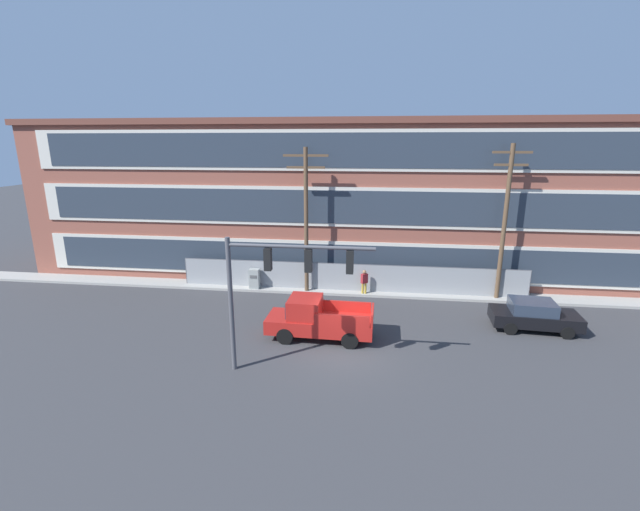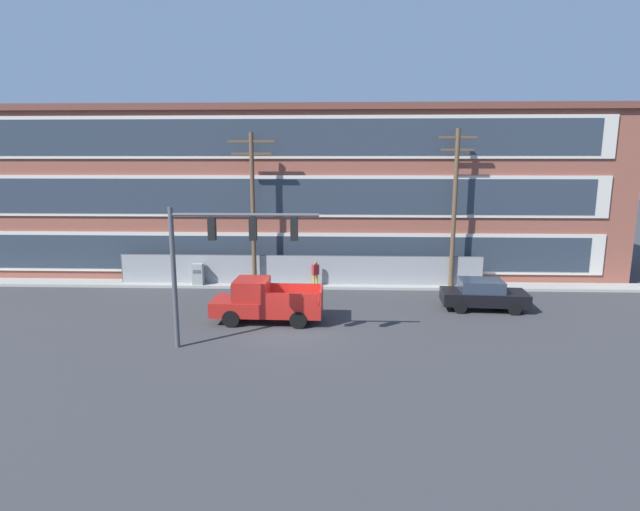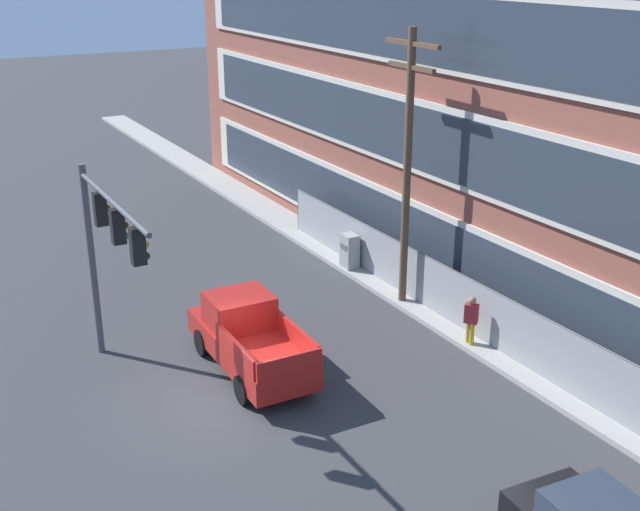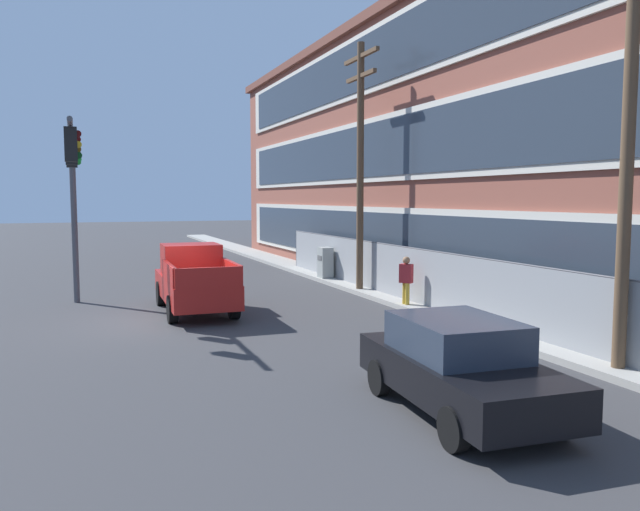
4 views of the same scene
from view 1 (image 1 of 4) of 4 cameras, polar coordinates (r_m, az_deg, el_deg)
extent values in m
plane|color=#38383A|center=(20.62, 3.29, -12.29)|extent=(160.00, 160.00, 0.00)
cube|color=#9E9B93|center=(27.84, 4.48, -4.76)|extent=(80.00, 1.62, 0.16)
cube|color=brown|center=(32.70, 2.39, 7.55)|extent=(43.04, 10.60, 10.51)
cube|color=beige|center=(28.11, 1.35, -0.57)|extent=(39.59, 0.10, 2.52)
cube|color=#2D3844|center=(28.06, 1.34, -0.61)|extent=(37.87, 0.06, 2.10)
cube|color=beige|center=(27.39, 1.40, 6.51)|extent=(39.59, 0.10, 2.52)
cube|color=#2D3844|center=(27.33, 1.38, 6.49)|extent=(37.87, 0.06, 2.10)
cube|color=beige|center=(27.11, 1.45, 13.85)|extent=(39.59, 0.10, 2.52)
cube|color=#2D3844|center=(27.05, 1.43, 13.85)|extent=(37.87, 0.06, 2.10)
cube|color=brown|center=(32.47, 2.50, 17.14)|extent=(43.54, 11.10, 0.40)
cube|color=gray|center=(27.50, 3.94, -3.07)|extent=(21.99, 0.04, 1.91)
cylinder|color=#4C4C51|center=(30.16, -17.40, -2.12)|extent=(0.06, 0.06, 1.91)
cylinder|color=#4C4C51|center=(29.07, 26.17, -3.62)|extent=(0.06, 0.06, 1.91)
cylinder|color=#4C4C51|center=(27.22, 3.98, -1.16)|extent=(21.99, 0.05, 0.05)
cylinder|color=#4C4C51|center=(18.10, -11.77, -6.56)|extent=(0.20, 0.20, 5.78)
cylinder|color=#4C4C51|center=(16.60, -2.68, 1.17)|extent=(5.84, 0.14, 0.14)
cube|color=black|center=(17.01, -6.96, -0.50)|extent=(0.28, 0.32, 0.90)
cylinder|color=#4B0807|center=(17.11, -6.84, 0.56)|extent=(0.04, 0.18, 0.18)
cylinder|color=#503E08|center=(17.18, -6.82, -0.35)|extent=(0.04, 0.18, 0.18)
cylinder|color=green|center=(17.25, -6.79, -1.24)|extent=(0.04, 0.18, 0.18)
cube|color=black|center=(16.69, -1.56, -0.69)|extent=(0.28, 0.32, 0.90)
cylinder|color=#4B0807|center=(16.79, -1.47, 0.39)|extent=(0.04, 0.18, 0.18)
cylinder|color=#503E08|center=(16.86, -1.46, -0.53)|extent=(0.04, 0.18, 0.18)
cylinder|color=green|center=(16.94, -1.46, -1.45)|extent=(0.04, 0.18, 0.18)
cube|color=black|center=(16.52, 4.01, -0.89)|extent=(0.28, 0.32, 0.90)
cylinder|color=#4B0807|center=(16.62, 4.06, 0.21)|extent=(0.04, 0.18, 0.18)
cylinder|color=gold|center=(16.70, 4.04, -0.72)|extent=(0.04, 0.18, 0.18)
cylinder|color=#0A4011|center=(16.77, 4.03, -1.64)|extent=(0.04, 0.18, 0.18)
cube|color=#AD1E19|center=(21.31, -0.03, -9.09)|extent=(5.24, 2.04, 0.70)
cube|color=#AD1E19|center=(21.10, -2.00, -6.89)|extent=(1.60, 1.81, 0.97)
cube|color=#283342|center=(21.26, -4.13, -6.76)|extent=(0.10, 1.58, 0.73)
cube|color=#AD1E19|center=(20.11, 2.92, -8.68)|extent=(2.60, 0.18, 0.56)
cube|color=#AD1E19|center=(21.77, 3.40, -6.80)|extent=(2.60, 0.18, 0.56)
cube|color=#AD1E19|center=(20.86, 7.01, -7.87)|extent=(0.14, 1.85, 0.56)
cylinder|color=black|center=(20.95, -4.69, -10.65)|extent=(0.81, 0.28, 0.80)
cylinder|color=black|center=(22.51, -3.66, -8.75)|extent=(0.81, 0.28, 0.80)
cylinder|color=black|center=(20.51, 3.99, -11.22)|extent=(0.81, 0.28, 0.80)
cylinder|color=black|center=(22.10, 4.38, -9.23)|extent=(0.81, 0.28, 0.80)
cube|color=white|center=(21.20, -7.42, -9.06)|extent=(0.07, 0.24, 0.16)
cube|color=white|center=(22.39, -6.47, -7.69)|extent=(0.07, 0.24, 0.16)
cube|color=black|center=(24.87, 26.68, -7.44)|extent=(4.37, 2.13, 0.64)
cube|color=#283342|center=(24.61, 26.46, -6.10)|extent=(2.23, 1.77, 0.60)
cylinder|color=black|center=(26.15, 28.91, -7.42)|extent=(0.65, 0.24, 0.64)
cylinder|color=black|center=(24.62, 30.10, -8.91)|extent=(0.65, 0.24, 0.64)
cylinder|color=black|center=(25.43, 23.21, -7.33)|extent=(0.65, 0.24, 0.64)
cylinder|color=black|center=(23.86, 24.05, -8.88)|extent=(0.65, 0.24, 0.64)
cylinder|color=brown|center=(26.53, -1.85, 4.36)|extent=(0.26, 0.26, 9.15)
cube|color=brown|center=(26.09, -1.93, 13.19)|extent=(2.73, 0.14, 0.14)
cube|color=brown|center=(26.12, -1.91, 11.65)|extent=(2.32, 0.14, 0.14)
cylinder|color=brown|center=(27.45, 23.36, 3.73)|extent=(0.26, 0.26, 9.37)
cube|color=brown|center=(27.04, 24.28, 12.45)|extent=(2.17, 0.14, 0.14)
cube|color=brown|center=(27.07, 24.12, 10.97)|extent=(1.85, 0.14, 0.14)
cube|color=#939993|center=(28.21, -8.72, -3.23)|extent=(0.64, 0.50, 1.46)
cube|color=#515151|center=(27.88, -8.89, -2.83)|extent=(0.45, 0.02, 0.20)
cylinder|color=#B7932D|center=(27.19, 5.70, -4.50)|extent=(0.14, 0.14, 0.85)
cylinder|color=#B7932D|center=(27.19, 6.08, -4.52)|extent=(0.14, 0.14, 0.85)
cube|color=maroon|center=(26.96, 5.93, -3.06)|extent=(0.46, 0.43, 0.60)
sphere|color=#8C6647|center=(26.83, 5.95, -2.20)|extent=(0.24, 0.24, 0.24)
camera|label=2|loc=(3.93, 172.34, -42.58)|focal=28.00mm
camera|label=3|loc=(19.72, 65.05, 11.93)|focal=45.00mm
camera|label=4|loc=(23.90, 51.77, -5.21)|focal=35.00mm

